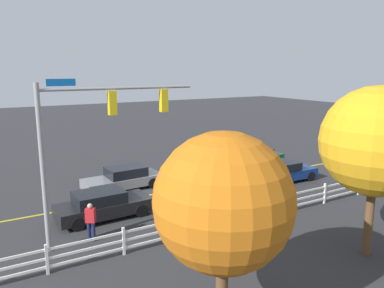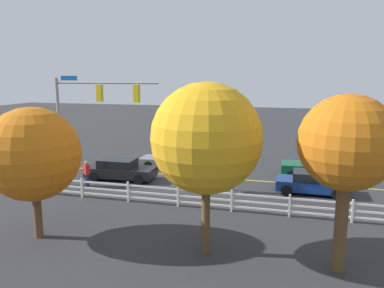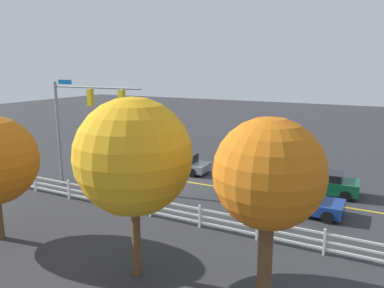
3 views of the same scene
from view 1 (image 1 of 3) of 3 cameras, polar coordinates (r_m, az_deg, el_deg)
ground_plane at (r=22.48m, az=-5.47°, el=-7.57°), size 120.00×120.00×0.00m
lane_center_stripe at (r=24.32m, az=3.16°, el=-6.05°), size 28.00×0.16×0.01m
signal_assembly at (r=15.85m, az=-14.98°, el=2.14°), size 6.70×0.38×6.91m
car_0 at (r=23.52m, az=-10.40°, el=-5.16°), size 4.85×2.17×1.37m
car_1 at (r=25.51m, az=14.00°, el=-4.08°), size 4.11×2.01×1.32m
car_2 at (r=19.24m, az=-13.43°, el=-9.00°), size 4.69×2.12×1.39m
car_3 at (r=28.39m, az=9.53°, el=-2.20°), size 4.47×2.06×1.42m
pedestrian at (r=16.86m, az=-15.19°, el=-11.18°), size 0.48×0.44×1.69m
white_rail_fence at (r=18.95m, az=10.91°, el=-9.47°), size 26.10×0.10×1.15m
tree_0 at (r=10.46m, az=4.80°, el=-8.83°), size 3.95×3.95×5.66m
tree_1 at (r=15.73m, az=26.32°, el=0.32°), size 4.22×4.22×6.71m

